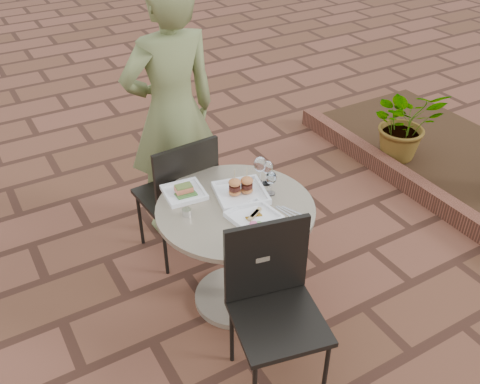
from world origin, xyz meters
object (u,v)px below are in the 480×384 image
chair_far (181,190)px  diner (172,114)px  plate_salmon (184,192)px  plate_tuna (254,216)px  chair_near (273,295)px  plate_sliders (241,190)px  cafe_table (236,240)px

chair_far → diner: diner is taller
plate_salmon → plate_tuna: bearing=-60.1°
chair_near → plate_salmon: size_ratio=3.78×
chair_far → diner: size_ratio=0.51×
chair_near → plate_sliders: size_ratio=2.76×
cafe_table → chair_near: 0.54m
chair_near → diner: (0.12, 1.44, 0.36)m
chair_far → plate_sliders: bearing=107.2°
cafe_table → diner: 1.00m
diner → plate_sliders: (0.05, -0.82, -0.15)m
cafe_table → diner: size_ratio=0.49×
chair_far → plate_salmon: size_ratio=3.78×
diner → plate_tuna: bearing=88.7°
cafe_table → chair_far: size_ratio=0.97×
cafe_table → chair_far: (-0.10, 0.55, 0.07)m
plate_sliders → chair_near: bearing=-105.6°
chair_near → diner: diner is taller
chair_near → plate_tuna: bearing=85.1°
plate_salmon → plate_tuna: size_ratio=0.90×
chair_near → plate_salmon: bearing=110.2°
chair_near → chair_far: bearing=102.9°
cafe_table → diner: (0.03, 0.90, 0.43)m
plate_salmon → plate_sliders: size_ratio=0.73×
chair_far → plate_sliders: (0.18, -0.47, 0.21)m
plate_salmon → plate_tuna: 0.46m
chair_near → plate_tuna: (0.12, 0.39, 0.20)m
cafe_table → chair_far: chair_far is taller
plate_sliders → plate_tuna: bearing=-102.5°
chair_far → chair_near: size_ratio=1.00×
plate_salmon → plate_sliders: 0.33m
cafe_table → plate_salmon: bearing=127.6°
cafe_table → plate_sliders: size_ratio=2.67×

